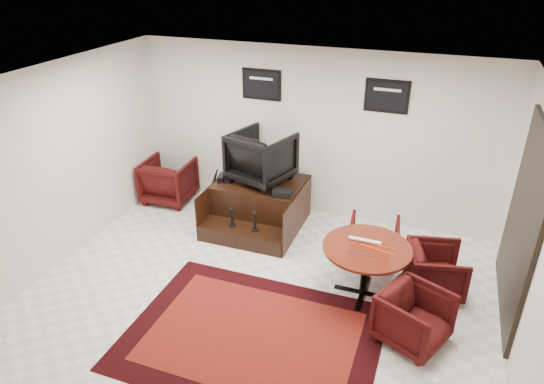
# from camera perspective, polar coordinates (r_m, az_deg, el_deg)

# --- Properties ---
(ground) EXTENTS (6.00, 6.00, 0.00)m
(ground) POSITION_cam_1_polar(r_m,az_deg,el_deg) (6.57, -1.60, -12.05)
(ground) COLOR white
(ground) RESTS_ON ground
(room_shell) EXTENTS (6.02, 5.02, 2.81)m
(room_shell) POSITION_cam_1_polar(r_m,az_deg,el_deg) (5.60, 2.51, 2.15)
(room_shell) COLOR silver
(room_shell) RESTS_ON ground
(area_rug) EXTENTS (2.94, 2.20, 0.01)m
(area_rug) POSITION_cam_1_polar(r_m,az_deg,el_deg) (5.99, -2.31, -16.57)
(area_rug) COLOR black
(area_rug) RESTS_ON ground
(shine_podium) EXTENTS (1.42, 1.47, 0.73)m
(shine_podium) POSITION_cam_1_polar(r_m,az_deg,el_deg) (7.96, -1.57, -1.58)
(shine_podium) COLOR black
(shine_podium) RESTS_ON ground
(shine_chair) EXTENTS (1.08, 1.04, 0.90)m
(shine_chair) POSITION_cam_1_polar(r_m,az_deg,el_deg) (7.72, -1.25, 4.44)
(shine_chair) COLOR black
(shine_chair) RESTS_ON shine_podium
(shoes_pair) EXTENTS (0.26, 0.29, 0.09)m
(shoes_pair) POSITION_cam_1_polar(r_m,az_deg,el_deg) (7.91, -5.54, 1.69)
(shoes_pair) COLOR black
(shoes_pair) RESTS_ON shine_podium
(polish_kit) EXTENTS (0.30, 0.23, 0.10)m
(polish_kit) POSITION_cam_1_polar(r_m,az_deg,el_deg) (7.37, 1.19, -0.15)
(polish_kit) COLOR black
(polish_kit) RESTS_ON shine_podium
(umbrella_black) EXTENTS (0.29, 0.11, 0.79)m
(umbrella_black) POSITION_cam_1_polar(r_m,az_deg,el_deg) (8.16, -7.05, -0.59)
(umbrella_black) COLOR black
(umbrella_black) RESTS_ON ground
(umbrella_hooked) EXTENTS (0.34, 0.13, 0.91)m
(umbrella_hooked) POSITION_cam_1_polar(r_m,az_deg,el_deg) (8.22, -7.18, 0.11)
(umbrella_hooked) COLOR black
(umbrella_hooked) RESTS_ON ground
(armchair_side) EXTENTS (0.87, 0.82, 0.85)m
(armchair_side) POSITION_cam_1_polar(r_m,az_deg,el_deg) (8.88, -12.10, 1.56)
(armchair_side) COLOR black
(armchair_side) RESTS_ON ground
(meeting_table) EXTENTS (1.13, 1.13, 0.74)m
(meeting_table) POSITION_cam_1_polar(r_m,az_deg,el_deg) (6.33, 11.06, -7.02)
(meeting_table) COLOR #491A0A
(meeting_table) RESTS_ON ground
(table_chair_back) EXTENTS (0.76, 0.72, 0.71)m
(table_chair_back) POSITION_cam_1_polar(r_m,az_deg,el_deg) (7.18, 11.84, -5.44)
(table_chair_back) COLOR black
(table_chair_back) RESTS_ON ground
(table_chair_window) EXTENTS (0.80, 0.84, 0.73)m
(table_chair_window) POSITION_cam_1_polar(r_m,az_deg,el_deg) (6.78, 18.72, -8.50)
(table_chair_window) COLOR black
(table_chair_window) RESTS_ON ground
(table_chair_corner) EXTENTS (0.90, 0.92, 0.73)m
(table_chair_corner) POSITION_cam_1_polar(r_m,az_deg,el_deg) (5.93, 16.39, -13.78)
(table_chair_corner) COLOR black
(table_chair_corner) RESTS_ON ground
(paper_roll) EXTENTS (0.42, 0.06, 0.05)m
(paper_roll) POSITION_cam_1_polar(r_m,az_deg,el_deg) (6.35, 10.87, -5.62)
(paper_roll) COLOR silver
(paper_roll) RESTS_ON meeting_table
(table_clutter) EXTENTS (0.57, 0.31, 0.01)m
(table_clutter) POSITION_cam_1_polar(r_m,az_deg,el_deg) (6.25, 11.94, -6.54)
(table_clutter) COLOR #F2490D
(table_clutter) RESTS_ON meeting_table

